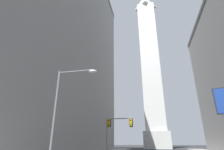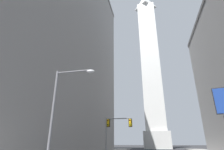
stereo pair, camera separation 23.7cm
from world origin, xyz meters
name	(u,v)px [view 2 (the right image)]	position (x,y,z in m)	size (l,w,h in m)	color
building_left	(29,43)	(-26.53, 26.70, 22.66)	(29.78, 43.62, 45.31)	gray
obelisk	(150,62)	(0.00, 64.76, 32.83)	(8.97, 8.97, 68.42)	silver
traffic_light_mid_left	(115,127)	(-6.92, 26.16, 4.21)	(4.34, 0.50, 5.56)	slate
street_lamp	(61,104)	(-7.85, 10.22, 4.62)	(3.31, 0.36, 7.37)	slate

